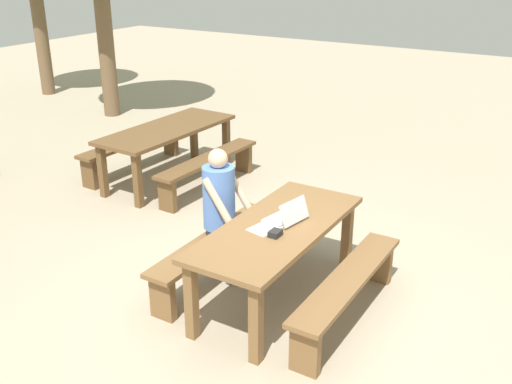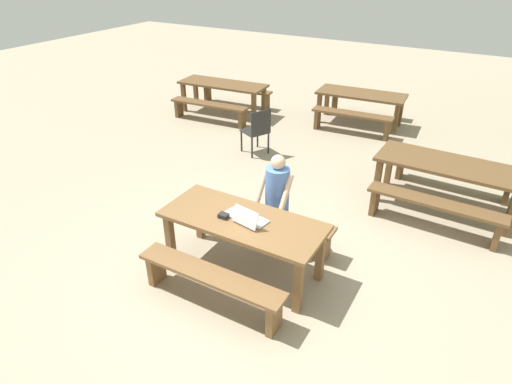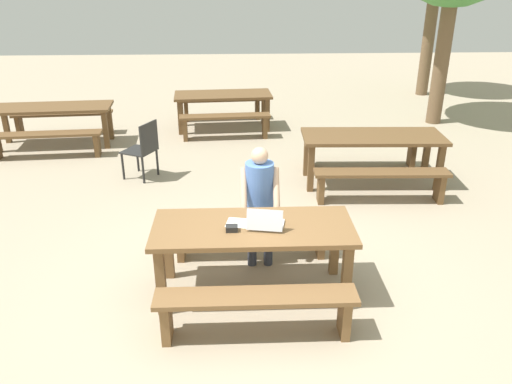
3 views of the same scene
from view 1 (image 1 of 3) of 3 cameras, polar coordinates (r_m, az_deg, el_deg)
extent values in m
plane|color=tan|center=(5.69, 1.98, -10.13)|extent=(30.00, 30.00, 0.00)
cube|color=brown|center=(5.33, 2.08, -3.41)|extent=(1.98, 0.83, 0.05)
cube|color=brown|center=(4.72, 0.00, -12.53)|extent=(0.09, 0.09, 0.72)
cube|color=brown|center=(6.10, 8.72, -4.15)|extent=(0.09, 0.09, 0.72)
cube|color=brown|center=(5.02, -6.23, -10.32)|extent=(0.09, 0.09, 0.72)
cube|color=brown|center=(6.33, 3.51, -2.86)|extent=(0.09, 0.09, 0.72)
cube|color=brown|center=(5.21, 8.84, -8.21)|extent=(1.80, 0.30, 0.05)
cube|color=brown|center=(4.73, 4.74, -14.91)|extent=(0.08, 0.24, 0.41)
cube|color=brown|center=(5.98, 11.74, -6.63)|extent=(0.08, 0.24, 0.41)
cube|color=brown|center=(5.80, -4.03, -4.59)|extent=(1.80, 0.30, 0.05)
cube|color=brown|center=(5.37, -8.94, -10.03)|extent=(0.08, 0.24, 0.41)
cube|color=brown|center=(6.50, 0.08, -3.62)|extent=(0.08, 0.24, 0.41)
cube|color=silver|center=(5.43, 2.53, -2.50)|extent=(0.38, 0.26, 0.02)
cube|color=silver|center=(5.30, 3.69, -1.87)|extent=(0.36, 0.14, 0.20)
cube|color=black|center=(5.31, 3.64, -1.82)|extent=(0.33, 0.12, 0.18)
cube|color=black|center=(5.10, 1.86, -3.99)|extent=(0.12, 0.09, 0.05)
cube|color=white|center=(5.26, 0.91, -3.46)|extent=(0.33, 0.27, 0.00)
cylinder|color=#333847|center=(5.81, -2.48, -6.78)|extent=(0.10, 0.10, 0.45)
cylinder|color=#333847|center=(5.94, -1.51, -6.05)|extent=(0.10, 0.10, 0.45)
cube|color=#333847|center=(5.80, -2.77, -3.88)|extent=(0.28, 0.28, 0.12)
cylinder|color=#517AC6|center=(5.70, -3.58, -0.52)|extent=(0.31, 0.31, 0.62)
cylinder|color=#DBAD89|center=(5.49, -3.78, -0.78)|extent=(0.07, 0.32, 0.41)
cylinder|color=#DBAD89|center=(5.76, -1.79, 0.41)|extent=(0.07, 0.32, 0.41)
sphere|color=#DBAD89|center=(5.56, -3.68, 3.22)|extent=(0.19, 0.19, 0.19)
cube|color=brown|center=(8.29, -8.53, 5.98)|extent=(2.12, 0.89, 0.05)
cube|color=brown|center=(7.56, -11.29, 1.07)|extent=(0.09, 0.09, 0.72)
cube|color=brown|center=(8.92, -2.87, 4.82)|extent=(0.09, 0.09, 0.72)
cube|color=brown|center=(7.99, -14.51, 1.96)|extent=(0.09, 0.09, 0.72)
cube|color=brown|center=(9.28, -5.99, 5.44)|extent=(0.09, 0.09, 0.72)
cube|color=brown|center=(7.96, -4.62, 3.18)|extent=(1.89, 0.36, 0.05)
cube|color=brown|center=(7.44, -8.50, -0.33)|extent=(0.09, 0.24, 0.42)
cube|color=brown|center=(8.67, -1.19, 3.29)|extent=(0.09, 0.24, 0.42)
cube|color=brown|center=(8.84, -11.83, 4.77)|extent=(1.89, 0.36, 0.05)
cube|color=brown|center=(8.38, -15.70, 1.71)|extent=(0.09, 0.24, 0.42)
cube|color=brown|center=(9.49, -8.18, 4.78)|extent=(0.09, 0.24, 0.42)
cylinder|color=brown|center=(11.81, -14.23, 13.78)|extent=(0.30, 0.30, 2.80)
cylinder|color=brown|center=(14.06, -19.97, 14.35)|extent=(0.29, 0.29, 2.75)
camera|label=2|loc=(6.63, 46.67, 20.55)|focal=30.62mm
camera|label=3|loc=(4.56, 61.38, 11.98)|focal=36.17mm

